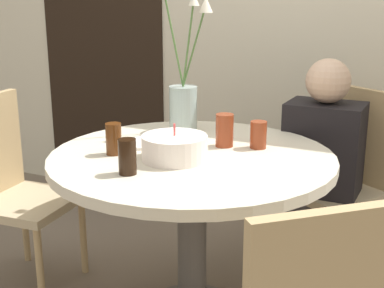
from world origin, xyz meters
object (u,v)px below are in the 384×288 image
object	(u,v)px
chair_right_flank	(12,183)
drink_glass_0	(258,135)
flower_vase	(184,94)
drink_glass_3	(127,157)
birthday_cake	(175,148)
drink_glass_2	(225,130)
chair_far_back	(345,171)
side_plate	(144,143)
drink_glass_1	(114,139)
person_boy	(321,178)

from	to	relation	value
chair_right_flank	drink_glass_0	distance (m)	1.14
flower_vase	drink_glass_0	distance (m)	0.42
drink_glass_3	birthday_cake	bearing A→B (deg)	72.32
drink_glass_2	chair_right_flank	bearing A→B (deg)	-166.02
chair_far_back	side_plate	size ratio (longest dim) A/B	4.78
side_plate	drink_glass_2	size ratio (longest dim) A/B	1.39
chair_far_back	drink_glass_0	bearing A→B (deg)	-83.28
side_plate	drink_glass_1	size ratio (longest dim) A/B	1.51
flower_vase	drink_glass_1	bearing A→B (deg)	-100.54
chair_far_back	side_plate	bearing A→B (deg)	-102.99
person_boy	flower_vase	bearing A→B (deg)	-150.85
drink_glass_3	drink_glass_1	bearing A→B (deg)	135.13
chair_right_flank	side_plate	distance (m)	0.69
flower_vase	drink_glass_1	xyz separation A→B (m)	(-0.08, -0.44, -0.11)
drink_glass_3	person_boy	xyz separation A→B (m)	(0.47, 0.92, -0.29)
flower_vase	drink_glass_2	size ratio (longest dim) A/B	5.17
person_boy	birthday_cake	bearing A→B (deg)	-119.46
flower_vase	birthday_cake	bearing A→B (deg)	-67.85
side_plate	drink_glass_1	xyz separation A→B (m)	(-0.03, -0.17, 0.06)
drink_glass_0	birthday_cake	bearing A→B (deg)	-128.55
drink_glass_3	person_boy	size ratio (longest dim) A/B	0.12
chair_far_back	drink_glass_1	distance (m)	1.18
birthday_cake	drink_glass_1	xyz separation A→B (m)	(-0.24, -0.04, 0.01)
drink_glass_1	drink_glass_3	distance (m)	0.24
flower_vase	chair_far_back	bearing A→B (deg)	34.94
side_plate	birthday_cake	bearing A→B (deg)	-31.26
chair_far_back	chair_right_flank	distance (m)	1.57
drink_glass_1	drink_glass_0	bearing A→B (deg)	34.87
drink_glass_1	chair_far_back	bearing A→B (deg)	50.72
birthday_cake	drink_glass_1	bearing A→B (deg)	-170.15
chair_far_back	flower_vase	distance (m)	0.88
birthday_cake	flower_vase	distance (m)	0.44
drink_glass_3	drink_glass_0	bearing A→B (deg)	59.40
side_plate	person_boy	distance (m)	0.87
drink_glass_3	person_boy	distance (m)	1.07
drink_glass_2	person_boy	bearing A→B (deg)	56.49
side_plate	person_boy	bearing A→B (deg)	43.25
side_plate	drink_glass_3	world-z (taller)	drink_glass_3
birthday_cake	person_boy	size ratio (longest dim) A/B	0.23
birthday_cake	drink_glass_2	xyz separation A→B (m)	(0.10, 0.25, 0.02)
flower_vase	person_boy	world-z (taller)	flower_vase
side_plate	flower_vase	bearing A→B (deg)	78.61
birthday_cake	drink_glass_2	size ratio (longest dim) A/B	1.84
chair_far_back	flower_vase	xyz separation A→B (m)	(-0.64, -0.45, 0.40)
drink_glass_3	drink_glass_2	bearing A→B (deg)	70.48
chair_right_flank	drink_glass_0	size ratio (longest dim) A/B	8.08
drink_glass_2	drink_glass_3	world-z (taller)	drink_glass_2
chair_far_back	birthday_cake	size ratio (longest dim) A/B	3.61
person_boy	side_plate	bearing A→B (deg)	-136.75
chair_right_flank	person_boy	world-z (taller)	person_boy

